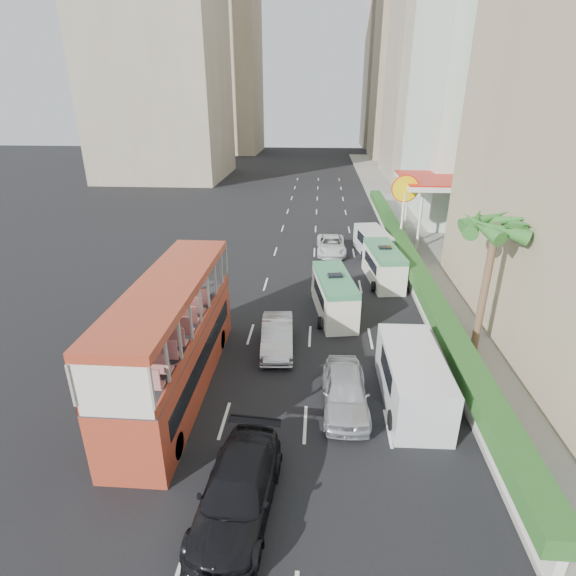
# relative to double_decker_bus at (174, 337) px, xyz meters

# --- Properties ---
(ground_plane) EXTENTS (200.00, 200.00, 0.00)m
(ground_plane) POSITION_rel_double_decker_bus_xyz_m (6.00, 0.00, -2.53)
(ground_plane) COLOR black
(ground_plane) RESTS_ON ground
(double_decker_bus) EXTENTS (2.50, 11.00, 5.06)m
(double_decker_bus) POSITION_rel_double_decker_bus_xyz_m (0.00, 0.00, 0.00)
(double_decker_bus) COLOR #A93B24
(double_decker_bus) RESTS_ON ground
(car_silver_lane_a) EXTENTS (1.86, 4.51, 1.45)m
(car_silver_lane_a) POSITION_rel_double_decker_bus_xyz_m (3.98, 3.66, -2.53)
(car_silver_lane_a) COLOR silver
(car_silver_lane_a) RESTS_ON ground
(car_silver_lane_b) EXTENTS (1.90, 4.57, 1.55)m
(car_silver_lane_b) POSITION_rel_double_decker_bus_xyz_m (7.18, -0.78, -2.53)
(car_silver_lane_b) COLOR silver
(car_silver_lane_b) RESTS_ON ground
(car_black) EXTENTS (2.58, 5.48, 1.54)m
(car_black) POSITION_rel_double_decker_bus_xyz_m (3.69, -6.10, -2.53)
(car_black) COLOR black
(car_black) RESTS_ON ground
(van_asset) EXTENTS (2.35, 4.91, 1.35)m
(van_asset) POSITION_rel_double_decker_bus_xyz_m (6.94, 18.95, -2.53)
(van_asset) COLOR silver
(van_asset) RESTS_ON ground
(minibus_near) EXTENTS (2.64, 5.59, 2.38)m
(minibus_near) POSITION_rel_double_decker_bus_xyz_m (6.90, 7.76, -1.34)
(minibus_near) COLOR silver
(minibus_near) RESTS_ON ground
(minibus_far) EXTENTS (2.41, 5.53, 2.38)m
(minibus_far) POSITION_rel_double_decker_bus_xyz_m (10.37, 13.11, -1.34)
(minibus_far) COLOR silver
(minibus_far) RESTS_ON ground
(panel_van_near) EXTENTS (2.32, 5.55, 2.20)m
(panel_van_near) POSITION_rel_double_decker_bus_xyz_m (9.93, -0.24, -1.43)
(panel_van_near) COLOR silver
(panel_van_near) RESTS_ON ground
(panel_van_far) EXTENTS (2.78, 5.09, 1.93)m
(panel_van_far) POSITION_rel_double_decker_bus_xyz_m (10.26, 19.06, -1.57)
(panel_van_far) COLOR silver
(panel_van_far) RESTS_ON ground
(sidewalk) EXTENTS (6.00, 120.00, 0.18)m
(sidewalk) POSITION_rel_double_decker_bus_xyz_m (15.00, 25.00, -2.44)
(sidewalk) COLOR #99968C
(sidewalk) RESTS_ON ground
(kerb_wall) EXTENTS (0.30, 44.00, 1.00)m
(kerb_wall) POSITION_rel_double_decker_bus_xyz_m (12.20, 14.00, -1.85)
(kerb_wall) COLOR silver
(kerb_wall) RESTS_ON sidewalk
(hedge) EXTENTS (1.10, 44.00, 0.70)m
(hedge) POSITION_rel_double_decker_bus_xyz_m (12.20, 14.00, -1.00)
(hedge) COLOR #2D6626
(hedge) RESTS_ON kerb_wall
(palm_tree) EXTENTS (0.36, 0.36, 6.40)m
(palm_tree) POSITION_rel_double_decker_bus_xyz_m (13.80, 4.00, 0.85)
(palm_tree) COLOR brown
(palm_tree) RESTS_ON sidewalk
(shell_station) EXTENTS (6.50, 8.00, 5.50)m
(shell_station) POSITION_rel_double_decker_bus_xyz_m (16.00, 23.00, 0.22)
(shell_station) COLOR silver
(shell_station) RESTS_ON ground
(tower_far_a) EXTENTS (14.00, 14.00, 44.00)m
(tower_far_a) POSITION_rel_double_decker_bus_xyz_m (23.00, 82.00, 19.47)
(tower_far_a) COLOR tan
(tower_far_a) RESTS_ON ground
(tower_far_b) EXTENTS (14.00, 14.00, 40.00)m
(tower_far_b) POSITION_rel_double_decker_bus_xyz_m (23.00, 104.00, 17.47)
(tower_far_b) COLOR tan
(tower_far_b) RESTS_ON ground
(tower_left_b) EXTENTS (16.00, 16.00, 46.00)m
(tower_left_b) POSITION_rel_double_decker_bus_xyz_m (-16.00, 90.00, 20.47)
(tower_left_b) COLOR tan
(tower_left_b) RESTS_ON ground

